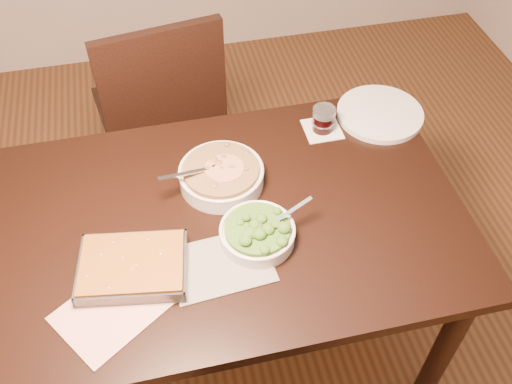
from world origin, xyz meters
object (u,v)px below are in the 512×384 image
Objects in this scene: broccoli_bowl at (257,233)px; chair_far at (161,110)px; dinner_plate at (380,114)px; stew_bowl at (221,175)px; baking_dish at (133,267)px; wine_tumbler at (323,119)px; table at (229,236)px.

broccoli_bowl is 0.92m from chair_far.
chair_far reaches higher than dinner_plate.
stew_bowl is 0.40m from baking_dish.
chair_far is at bearing 138.11° from wine_tumbler.
table is at bearing 90.48° from chair_far.
baking_dish is (-0.29, -0.14, 0.12)m from table.
broccoli_bowl reaches higher than table.
chair_far is (-0.14, 0.63, -0.23)m from stew_bowl.
baking_dish is 3.67× the size of wine_tumbler.
dinner_plate is at bearing 139.62° from chair_far.
broccoli_bowl is at bearing -76.15° from stew_bowl.
table is 0.69m from dinner_plate.
chair_far reaches higher than baking_dish.
table is 0.51m from wine_tumbler.
wine_tumbler is at bearing 51.77° from broccoli_bowl.
dinner_plate is at bearing 38.77° from broccoli_bowl.
table is at bearing -92.92° from stew_bowl.
wine_tumbler is (0.38, 0.30, 0.14)m from table.
dinner_plate is at bearing 17.83° from stew_bowl.
stew_bowl reaches higher than dinner_plate.
baking_dish is at bearing -146.64° from wine_tumbler.
broccoli_bowl is at bearing 14.92° from baking_dish.
broccoli_bowl is 0.69m from dinner_plate.
stew_bowl reaches higher than wine_tumbler.
chair_far reaches higher than stew_bowl.
wine_tumbler reaches higher than baking_dish.
dinner_plate is 0.30× the size of chair_far.
broccoli_bowl is 0.35m from baking_dish.
chair_far is at bearing 89.47° from baking_dish.
chair_far reaches higher than broccoli_bowl.
broccoli_bowl is 0.81× the size of dinner_plate.
baking_dish is at bearing -174.05° from broccoli_bowl.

